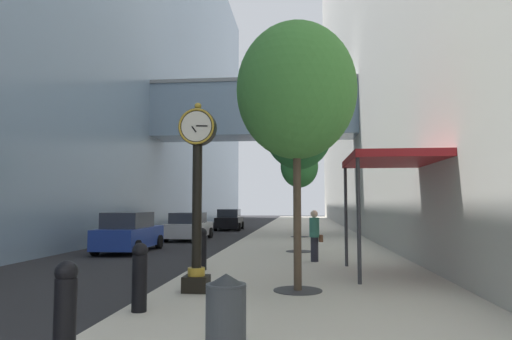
% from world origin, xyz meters
% --- Properties ---
extents(ground_plane, '(110.00, 110.00, 0.00)m').
position_xyz_m(ground_plane, '(0.00, 27.00, 0.00)').
color(ground_plane, '#262628').
rests_on(ground_plane, ground).
extents(sidewalk_right, '(7.07, 80.00, 0.14)m').
position_xyz_m(sidewalk_right, '(3.53, 30.00, 0.07)').
color(sidewalk_right, beige).
rests_on(sidewalk_right, ground).
extents(building_block_left, '(23.11, 80.00, 31.00)m').
position_xyz_m(building_block_left, '(-11.16, 29.99, 15.45)').
color(building_block_left, '#758EA8').
rests_on(building_block_left, ground).
extents(street_clock, '(0.84, 0.55, 4.27)m').
position_xyz_m(street_clock, '(0.99, 7.59, 2.48)').
color(street_clock, black).
rests_on(street_clock, sidewalk_right).
extents(bollard_nearest, '(0.29, 0.29, 1.24)m').
position_xyz_m(bollard_nearest, '(0.39, 3.04, 0.79)').
color(bollard_nearest, black).
rests_on(bollard_nearest, sidewalk_right).
extents(bollard_second, '(0.29, 0.29, 1.24)m').
position_xyz_m(bollard_second, '(0.39, 5.66, 0.79)').
color(bollard_second, black).
rests_on(bollard_second, sidewalk_right).
extents(bollard_fourth, '(0.29, 0.29, 1.24)m').
position_xyz_m(bollard_fourth, '(0.39, 10.89, 0.79)').
color(bollard_fourth, black).
rests_on(bollard_fourth, sidewalk_right).
extents(street_tree_near, '(2.78, 2.78, 6.18)m').
position_xyz_m(street_tree_near, '(3.25, 7.92, 4.70)').
color(street_tree_near, '#333335').
rests_on(street_tree_near, sidewalk_right).
extents(street_tree_mid_near, '(2.87, 2.87, 6.69)m').
position_xyz_m(street_tree_mid_near, '(3.25, 16.40, 5.17)').
color(street_tree_mid_near, '#333335').
rests_on(street_tree_mid_near, sidewalk_right).
extents(street_tree_mid_far, '(2.27, 2.27, 5.56)m').
position_xyz_m(street_tree_mid_far, '(3.25, 24.89, 4.36)').
color(street_tree_mid_far, '#333335').
rests_on(street_tree_mid_far, sidewalk_right).
extents(trash_bin, '(0.53, 0.53, 1.05)m').
position_xyz_m(trash_bin, '(2.37, 3.40, 0.68)').
color(trash_bin, '#383D42').
rests_on(trash_bin, sidewalk_right).
extents(pedestrian_walking, '(0.48, 0.38, 1.74)m').
position_xyz_m(pedestrian_walking, '(3.79, 13.19, 1.06)').
color(pedestrian_walking, '#23232D').
rests_on(pedestrian_walking, sidewalk_right).
extents(storefront_awning, '(2.40, 3.60, 3.30)m').
position_xyz_m(storefront_awning, '(5.83, 10.53, 3.28)').
color(storefront_awning, maroon).
rests_on(storefront_awning, sidewalk_right).
extents(car_silver_near, '(2.11, 4.71, 1.59)m').
position_xyz_m(car_silver_near, '(-3.22, 23.68, 0.78)').
color(car_silver_near, '#B7BABF').
rests_on(car_silver_near, ground).
extents(car_blue_mid, '(2.04, 4.49, 1.73)m').
position_xyz_m(car_blue_mid, '(-4.17, 16.84, 0.84)').
color(car_blue_mid, navy).
rests_on(car_blue_mid, ground).
extents(car_black_far, '(2.20, 4.30, 1.69)m').
position_xyz_m(car_black_far, '(-2.47, 33.98, 0.82)').
color(car_black_far, black).
rests_on(car_black_far, ground).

